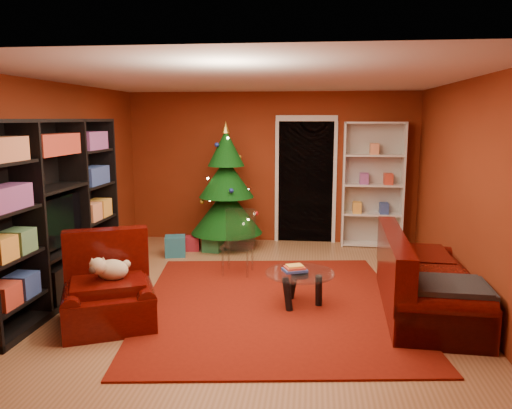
# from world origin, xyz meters

# --- Properties ---
(floor) EXTENTS (5.00, 5.50, 0.05)m
(floor) POSITION_xyz_m (0.00, 0.00, -0.03)
(floor) COLOR #8E5F3B
(floor) RESTS_ON ground
(ceiling) EXTENTS (5.00, 5.50, 0.05)m
(ceiling) POSITION_xyz_m (0.00, 0.00, 2.62)
(ceiling) COLOR silver
(ceiling) RESTS_ON wall_back
(wall_back) EXTENTS (5.00, 0.05, 2.60)m
(wall_back) POSITION_xyz_m (0.00, 2.77, 1.30)
(wall_back) COLOR maroon
(wall_back) RESTS_ON ground
(wall_left) EXTENTS (0.05, 5.50, 2.60)m
(wall_left) POSITION_xyz_m (-2.52, 0.00, 1.30)
(wall_left) COLOR maroon
(wall_left) RESTS_ON ground
(wall_right) EXTENTS (0.05, 5.50, 2.60)m
(wall_right) POSITION_xyz_m (2.52, 0.00, 1.30)
(wall_right) COLOR maroon
(wall_right) RESTS_ON ground
(doorway) EXTENTS (1.06, 0.60, 2.16)m
(doorway) POSITION_xyz_m (0.60, 2.73, 1.05)
(doorway) COLOR black
(doorway) RESTS_ON floor
(rug) EXTENTS (3.43, 3.86, 0.02)m
(rug) POSITION_xyz_m (0.29, -0.36, 0.01)
(rug) COLOR maroon
(rug) RESTS_ON floor
(media_unit) EXTENTS (0.45, 2.80, 2.14)m
(media_unit) POSITION_xyz_m (-2.27, -0.51, 1.07)
(media_unit) COLOR black
(media_unit) RESTS_ON floor
(christmas_tree) EXTENTS (1.39, 1.39, 2.12)m
(christmas_tree) POSITION_xyz_m (-0.69, 2.15, 1.03)
(christmas_tree) COLOR #08360C
(christmas_tree) RESTS_ON floor
(gift_box_teal) EXTENTS (0.38, 0.38, 0.31)m
(gift_box_teal) POSITION_xyz_m (-1.42, 1.56, 0.16)
(gift_box_teal) COLOR #1F657E
(gift_box_teal) RESTS_ON floor
(gift_box_green) EXTENTS (0.33, 0.33, 0.29)m
(gift_box_green) POSITION_xyz_m (-0.88, 1.90, 0.14)
(gift_box_green) COLOR #277440
(gift_box_green) RESTS_ON floor
(gift_box_red) EXTENTS (0.26, 0.26, 0.23)m
(gift_box_red) POSITION_xyz_m (-1.23, 1.92, 0.12)
(gift_box_red) COLOR maroon
(gift_box_red) RESTS_ON floor
(white_bookshelf) EXTENTS (1.00, 0.38, 2.15)m
(white_bookshelf) POSITION_xyz_m (1.73, 2.57, 1.04)
(white_bookshelf) COLOR white
(white_bookshelf) RESTS_ON floor
(armchair) EXTENTS (1.31, 1.31, 0.77)m
(armchair) POSITION_xyz_m (-1.38, -1.12, 0.39)
(armchair) COLOR #330503
(armchair) RESTS_ON rug
(dog) EXTENTS (0.49, 0.44, 0.25)m
(dog) POSITION_xyz_m (-1.36, -1.06, 0.57)
(dog) COLOR beige
(dog) RESTS_ON armchair
(sofa) EXTENTS (1.04, 2.13, 0.90)m
(sofa) POSITION_xyz_m (2.02, -0.38, 0.45)
(sofa) COLOR #330503
(sofa) RESTS_ON rug
(coffee_table) EXTENTS (1.05, 1.05, 0.50)m
(coffee_table) POSITION_xyz_m (0.60, -0.38, 0.21)
(coffee_table) COLOR gray
(coffee_table) RESTS_ON rug
(acrylic_chair) EXTENTS (0.45, 0.49, 0.82)m
(acrylic_chair) POSITION_xyz_m (-0.29, 0.71, 0.41)
(acrylic_chair) COLOR #66605B
(acrylic_chair) RESTS_ON rug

